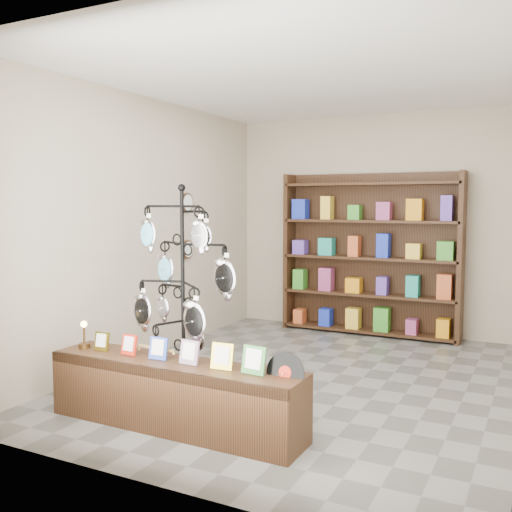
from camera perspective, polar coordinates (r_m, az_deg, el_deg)
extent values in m
plane|color=slate|center=(5.97, 5.08, -12.14)|extent=(5.00, 5.00, 0.00)
plane|color=#AFA48D|center=(8.08, 11.76, 3.12)|extent=(4.00, 0.00, 4.00)
plane|color=#AFA48D|center=(3.51, -10.00, 0.57)|extent=(4.00, 0.00, 4.00)
plane|color=#AFA48D|center=(6.71, -10.90, 2.73)|extent=(0.00, 5.00, 5.00)
plane|color=white|center=(5.83, 5.33, 17.27)|extent=(5.00, 5.00, 0.00)
cylinder|color=black|center=(5.11, -7.18, -15.04)|extent=(0.47, 0.47, 0.03)
cylinder|color=black|center=(4.87, -7.31, -4.66)|extent=(0.04, 0.04, 1.90)
sphere|color=black|center=(4.80, -7.44, 6.80)|extent=(0.06, 0.06, 0.06)
ellipsoid|color=silver|center=(5.08, -5.64, -8.29)|extent=(0.10, 0.05, 0.20)
cube|color=tan|center=(4.80, -9.97, -9.04)|extent=(0.36, 0.06, 0.04)
cube|color=black|center=(4.71, -8.18, -13.56)|extent=(2.19, 0.47, 0.54)
cube|color=gold|center=(5.07, -15.17, -8.24)|extent=(0.14, 0.05, 0.16)
cube|color=#B5200E|center=(4.87, -12.56, -8.66)|extent=(0.15, 0.05, 0.17)
cube|color=#263FA5|center=(4.69, -9.73, -9.09)|extent=(0.16, 0.06, 0.18)
cube|color=#E54C33|center=(4.52, -6.68, -9.54)|extent=(0.17, 0.06, 0.19)
cube|color=gold|center=(4.36, -3.39, -9.98)|extent=(0.18, 0.06, 0.20)
cube|color=#337233|center=(4.24, -0.21, -10.37)|extent=(0.19, 0.06, 0.21)
cylinder|color=black|center=(4.20, 2.93, -11.56)|extent=(0.30, 0.07, 0.29)
cylinder|color=#B5200E|center=(4.20, 2.91, -11.57)|extent=(0.10, 0.03, 0.10)
cylinder|color=#493015|center=(5.22, -16.78, -8.57)|extent=(0.10, 0.10, 0.04)
cylinder|color=#493015|center=(5.20, -16.81, -7.61)|extent=(0.02, 0.02, 0.14)
sphere|color=#FFBF59|center=(5.17, -16.84, -6.54)|extent=(0.06, 0.06, 0.06)
cube|color=black|center=(8.05, 11.60, 0.26)|extent=(2.40, 0.04, 2.20)
cube|color=black|center=(8.29, 3.41, 0.50)|extent=(0.06, 0.36, 2.20)
cube|color=black|center=(7.67, 19.81, -0.18)|extent=(0.06, 0.36, 2.20)
cube|color=black|center=(8.06, 11.16, -7.28)|extent=(2.36, 0.36, 0.04)
cube|color=black|center=(7.96, 11.22, -3.77)|extent=(2.36, 0.36, 0.03)
cube|color=black|center=(7.90, 11.28, -0.19)|extent=(2.36, 0.36, 0.04)
cube|color=black|center=(7.87, 11.35, 3.44)|extent=(2.36, 0.36, 0.04)
cube|color=black|center=(7.87, 11.42, 7.08)|extent=(2.36, 0.36, 0.04)
cylinder|color=black|center=(7.34, -6.92, 5.33)|extent=(0.03, 0.24, 0.24)
cylinder|color=black|center=(7.36, -6.87, 0.66)|extent=(0.03, 0.24, 0.24)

